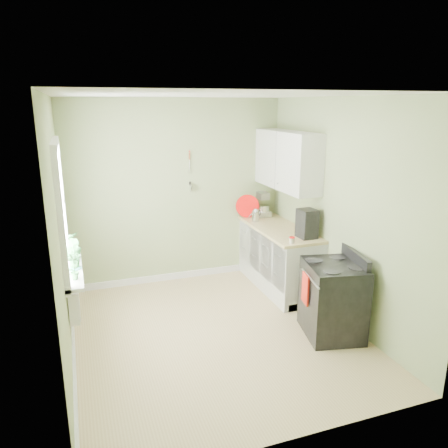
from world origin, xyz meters
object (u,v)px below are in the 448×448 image
object	(u,v)px
stand_mixer	(262,204)
coffee_maker	(307,224)
kettle	(255,215)
stove	(333,299)

from	to	relation	value
stand_mixer	coffee_maker	distance (m)	1.30
kettle	coffee_maker	bearing A→B (deg)	-72.68
stand_mixer	coffee_maker	world-z (taller)	stand_mixer
kettle	coffee_maker	size ratio (longest dim) A/B	0.51
stove	stand_mixer	world-z (taller)	stand_mixer
stove	kettle	distance (m)	1.96
stove	kettle	bearing A→B (deg)	95.29
coffee_maker	stove	bearing A→B (deg)	-98.47
stand_mixer	kettle	world-z (taller)	stand_mixer
stand_mixer	kettle	xyz separation A→B (m)	(-0.24, -0.32, -0.08)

